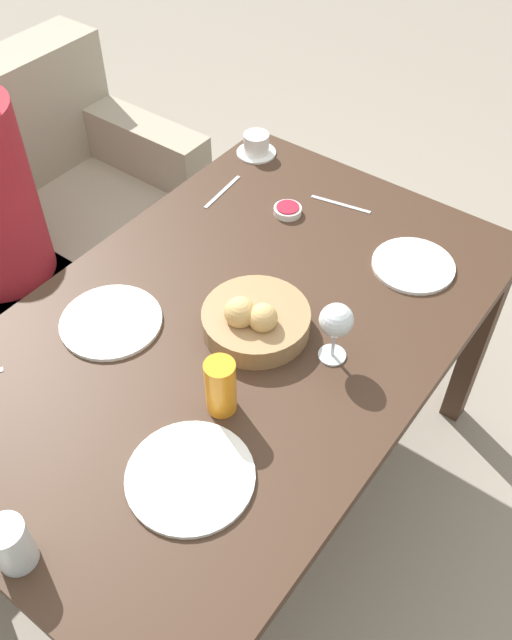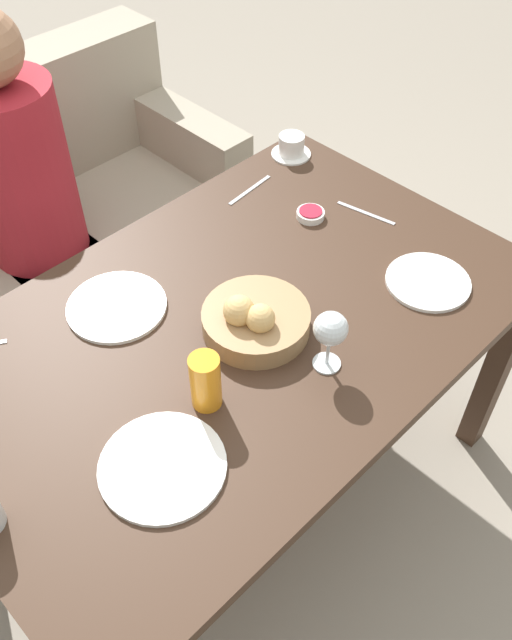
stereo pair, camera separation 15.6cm
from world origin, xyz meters
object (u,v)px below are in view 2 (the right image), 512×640
bread_basket (255,320)px  jam_bowl_berry (311,214)px  fork_silver (250,190)px  plate_near_right (428,282)px  juice_glass (205,382)px  seated_person (36,225)px  plate_near_left (163,466)px  wine_glass (331,330)px  plate_far_center (117,306)px  knife_silver (366,213)px  coffee_cup (291,146)px

bread_basket → jam_bowl_berry: 0.45m
fork_silver → plate_near_right: bearing=-85.9°
juice_glass → jam_bowl_berry: 0.68m
seated_person → jam_bowl_berry: seated_person is taller
plate_near_left → seated_person: bearing=72.4°
plate_near_right → juice_glass: juice_glass is taller
bread_basket → jam_bowl_berry: size_ratio=3.24×
seated_person → juice_glass: 1.11m
plate_near_left → jam_bowl_berry: jam_bowl_berry is taller
plate_near_left → fork_silver: (0.76, 0.53, -0.00)m
wine_glass → jam_bowl_berry: 0.54m
seated_person → plate_far_center: (-0.15, -0.69, 0.23)m
seated_person → plate_near_left: seated_person is taller
wine_glass → jam_bowl_berry: size_ratio=2.00×
wine_glass → plate_far_center: bearing=115.5°
knife_silver → plate_near_right: bearing=-111.2°
coffee_cup → fork_silver: bearing=-169.5°
bread_basket → juice_glass: bearing=-161.1°
wine_glass → plate_near_left: bearing=172.7°
bread_basket → fork_silver: 0.55m
seated_person → plate_near_left: bearing=-107.6°
plate_near_left → wine_glass: (0.43, -0.05, 0.11)m
plate_near_right → knife_silver: bearing=68.8°
plate_near_right → coffee_cup: size_ratio=1.74×
plate_far_center → fork_silver: (0.56, 0.11, -0.00)m
fork_silver → jam_bowl_berry: bearing=-81.5°
wine_glass → fork_silver: wine_glass is taller
bread_basket → juice_glass: 0.23m
wine_glass → knife_silver: wine_glass is taller
plate_near_left → plate_near_right: size_ratio=1.20×
coffee_cup → knife_silver: bearing=-100.6°
plate_near_right → jam_bowl_berry: size_ratio=2.72×
plate_near_left → fork_silver: bearing=34.8°
wine_glass → fork_silver: bearing=60.2°
plate_near_left → juice_glass: size_ratio=1.85×
juice_glass → plate_near_right: bearing=-10.6°
plate_near_left → knife_silver: size_ratio=1.44×
plate_near_right → wine_glass: size_ratio=1.36×
bread_basket → knife_silver: (0.53, 0.09, -0.03)m
plate_far_center → fork_silver: plate_far_center is taller
plate_far_center → jam_bowl_berry: jam_bowl_berry is taller
seated_person → plate_far_center: bearing=-102.2°
seated_person → coffee_cup: seated_person is taller
plate_near_left → bread_basket: bearing=18.8°
plate_far_center → seated_person: bearing=77.8°
plate_near_right → coffee_cup: coffee_cup is taller
seated_person → plate_near_right: (0.45, -1.17, 0.23)m
fork_silver → knife_silver: 0.34m
plate_near_right → fork_silver: (-0.04, 0.59, -0.00)m
seated_person → juice_glass: bearing=-99.8°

